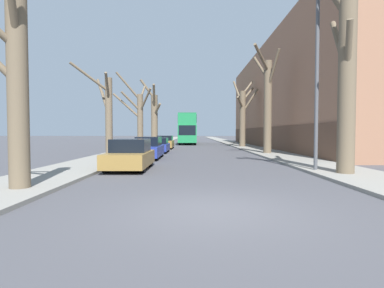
% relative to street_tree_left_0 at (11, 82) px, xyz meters
% --- Properties ---
extents(ground_plane, '(300.00, 300.00, 0.00)m').
position_rel_street_tree_left_0_xyz_m(ground_plane, '(5.59, -1.98, -3.16)').
color(ground_plane, '#424247').
extents(sidewalk_left, '(3.05, 120.00, 0.12)m').
position_rel_street_tree_left_0_xyz_m(sidewalk_left, '(-0.39, 48.02, -3.10)').
color(sidewalk_left, gray).
rests_on(sidewalk_left, ground).
extents(sidewalk_right, '(3.05, 120.00, 0.12)m').
position_rel_street_tree_left_0_xyz_m(sidewalk_right, '(11.56, 48.02, -3.10)').
color(sidewalk_right, gray).
rests_on(sidewalk_right, ground).
extents(building_facade_right, '(10.08, 38.49, 11.60)m').
position_rel_street_tree_left_0_xyz_m(building_facade_right, '(18.07, 26.49, 2.62)').
color(building_facade_right, '#93664C').
rests_on(building_facade_right, ground).
extents(street_tree_left_0, '(2.54, 2.22, 6.69)m').
position_rel_street_tree_left_0_xyz_m(street_tree_left_0, '(0.00, 0.00, 0.00)').
color(street_tree_left_0, brown).
rests_on(street_tree_left_0, ground).
extents(street_tree_left_1, '(2.18, 3.66, 5.78)m').
position_rel_street_tree_left_0_xyz_m(street_tree_left_1, '(-0.11, 9.93, -0.28)').
color(street_tree_left_1, brown).
rests_on(street_tree_left_1, ground).
extents(street_tree_left_2, '(3.96, 3.46, 7.44)m').
position_rel_street_tree_left_0_xyz_m(street_tree_left_2, '(-0.01, 20.26, 0.13)').
color(street_tree_left_2, brown).
rests_on(street_tree_left_2, ground).
extents(street_tree_left_3, '(2.99, 2.77, 8.77)m').
position_rel_street_tree_left_0_xyz_m(street_tree_left_3, '(0.10, 31.14, 0.60)').
color(street_tree_left_3, brown).
rests_on(street_tree_left_3, ground).
extents(street_tree_right_0, '(2.76, 3.14, 9.47)m').
position_rel_street_tree_left_0_xyz_m(street_tree_right_0, '(11.19, 3.38, 1.11)').
color(street_tree_right_0, brown).
rests_on(street_tree_right_0, ground).
extents(street_tree_right_1, '(2.23, 2.86, 8.16)m').
position_rel_street_tree_left_0_xyz_m(street_tree_right_1, '(11.08, 15.09, 0.92)').
color(street_tree_right_1, brown).
rests_on(street_tree_right_1, ground).
extents(street_tree_right_2, '(2.81, 4.48, 8.14)m').
position_rel_street_tree_left_0_xyz_m(street_tree_right_2, '(11.14, 26.72, 0.81)').
color(street_tree_right_2, brown).
rests_on(street_tree_right_2, ground).
extents(double_decker_bus, '(2.59, 11.26, 4.43)m').
position_rel_street_tree_left_0_xyz_m(double_decker_bus, '(4.47, 37.09, -0.66)').
color(double_decker_bus, '#1E7F47').
rests_on(double_decker_bus, ground).
extents(parked_car_0, '(1.83, 4.00, 1.43)m').
position_rel_street_tree_left_0_xyz_m(parked_car_0, '(2.20, 5.50, -2.49)').
color(parked_car_0, olive).
rests_on(parked_car_0, ground).
extents(parked_car_1, '(1.70, 4.51, 1.45)m').
position_rel_street_tree_left_0_xyz_m(parked_car_1, '(2.20, 11.45, -2.48)').
color(parked_car_1, navy).
rests_on(parked_car_1, ground).
extents(parked_car_2, '(1.72, 4.17, 1.27)m').
position_rel_street_tree_left_0_xyz_m(parked_car_2, '(2.20, 17.39, -2.55)').
color(parked_car_2, navy).
rests_on(parked_car_2, ground).
extents(parked_car_3, '(1.77, 4.13, 1.40)m').
position_rel_street_tree_left_0_xyz_m(parked_car_3, '(2.20, 23.64, -2.49)').
color(parked_car_3, olive).
rests_on(parked_car_3, ground).
extents(lamp_post, '(1.40, 0.20, 7.93)m').
position_rel_street_tree_left_0_xyz_m(lamp_post, '(10.39, 4.35, 1.27)').
color(lamp_post, '#4C4F54').
rests_on(lamp_post, ground).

